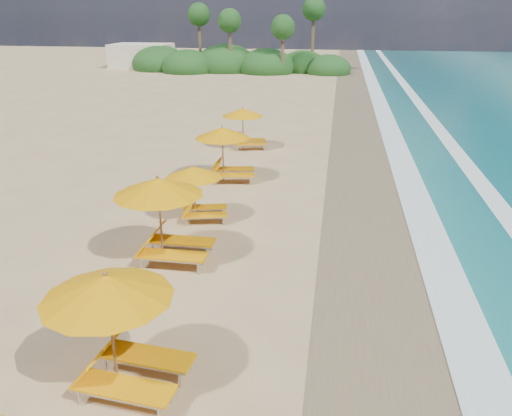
# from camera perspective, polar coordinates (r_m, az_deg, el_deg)

# --- Properties ---
(ground) EXTENTS (160.00, 160.00, 0.00)m
(ground) POSITION_cam_1_polar(r_m,az_deg,el_deg) (16.25, 0.00, -3.94)
(ground) COLOR tan
(ground) RESTS_ON ground
(wet_sand) EXTENTS (4.00, 160.00, 0.01)m
(wet_sand) POSITION_cam_1_polar(r_m,az_deg,el_deg) (16.16, 14.19, -4.77)
(wet_sand) COLOR olive
(wet_sand) RESTS_ON ground
(surf_foam) EXTENTS (4.00, 160.00, 0.01)m
(surf_foam) POSITION_cam_1_polar(r_m,az_deg,el_deg) (16.65, 23.51, -5.10)
(surf_foam) COLOR white
(surf_foam) RESTS_ON ground
(station_1) EXTENTS (2.88, 2.71, 2.51)m
(station_1) POSITION_cam_1_polar(r_m,az_deg,el_deg) (10.19, -14.90, -12.47)
(station_1) COLOR olive
(station_1) RESTS_ON ground
(station_2) EXTENTS (2.78, 2.56, 2.60)m
(station_2) POSITION_cam_1_polar(r_m,az_deg,el_deg) (14.85, -9.93, -0.66)
(station_2) COLOR olive
(station_2) RESTS_ON ground
(station_3) EXTENTS (2.45, 2.36, 2.00)m
(station_3) POSITION_cam_1_polar(r_m,az_deg,el_deg) (17.75, -6.40, 2.08)
(station_3) COLOR olive
(station_3) RESTS_ON ground
(station_4) EXTENTS (2.84, 2.70, 2.38)m
(station_4) POSITION_cam_1_polar(r_m,az_deg,el_deg) (21.81, -3.23, 6.46)
(station_4) COLOR olive
(station_4) RESTS_ON ground
(station_5) EXTENTS (2.70, 2.61, 2.19)m
(station_5) POSITION_cam_1_polar(r_m,az_deg,el_deg) (27.04, -1.12, 9.19)
(station_5) COLOR olive
(station_5) RESTS_ON ground
(treeline) EXTENTS (25.80, 8.80, 9.74)m
(treeline) POSITION_cam_1_polar(r_m,az_deg,el_deg) (61.53, -2.51, 15.87)
(treeline) COLOR #163D14
(treeline) RESTS_ON ground
(beach_building) EXTENTS (7.00, 5.00, 2.80)m
(beach_building) POSITION_cam_1_polar(r_m,az_deg,el_deg) (67.29, -12.61, 16.23)
(beach_building) COLOR beige
(beach_building) RESTS_ON ground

